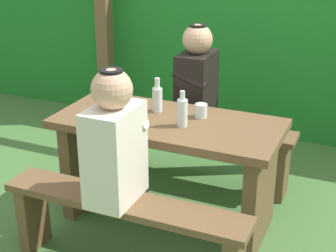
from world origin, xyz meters
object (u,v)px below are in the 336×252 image
bench_far (200,140)px  person_white_shirt (114,142)px  bottle_left (157,98)px  person_black_coat (196,79)px  picnic_table (168,153)px  drinking_glass (201,111)px  bench_near (125,221)px  bottle_right (182,112)px

bench_far → person_white_shirt: size_ratio=1.95×
bottle_left → person_black_coat: bearing=80.2°
bench_far → picnic_table: bearing=-90.0°
bench_far → bottle_left: size_ratio=6.30×
bench_far → person_white_shirt: bearing=-92.1°
drinking_glass → picnic_table: bearing=-144.9°
picnic_table → bench_near: bearing=-90.0°
bottle_right → bench_near: bearing=-102.4°
bench_near → bench_far: same height
bench_near → bench_far: bearing=90.0°
picnic_table → person_black_coat: size_ratio=1.95×
person_black_coat → bottle_right: 0.67m
bench_far → bottle_right: size_ratio=6.36×
picnic_table → drinking_glass: bearing=35.1°
bench_near → person_black_coat: 1.28m
picnic_table → bottle_right: bearing=-27.0°
person_white_shirt → picnic_table: bearing=85.8°
bench_near → person_black_coat: person_black_coat is taller
person_white_shirt → drinking_glass: (0.21, 0.71, -0.05)m
bench_near → bottle_right: size_ratio=6.36×
bottle_left → bottle_right: size_ratio=1.01×
person_white_shirt → drinking_glass: size_ratio=8.28×
bench_far → bench_near: bearing=-90.0°
picnic_table → bench_far: size_ratio=1.00×
drinking_glass → bench_near: bearing=-103.4°
person_white_shirt → bottle_left: person_white_shirt is taller
picnic_table → bench_far: 0.61m
person_black_coat → bottle_right: (0.15, -0.65, 0.00)m
person_black_coat → bottle_left: 0.49m
bench_far → bottle_right: (0.12, -0.66, 0.47)m
bench_far → person_white_shirt: (-0.04, -1.19, 0.47)m
person_black_coat → bottle_right: person_black_coat is taller
bench_near → bottle_right: bottle_right is taller
bench_near → drinking_glass: bearing=76.6°
picnic_table → person_white_shirt: (-0.04, -0.59, 0.31)m
bench_far → person_black_coat: 0.47m
drinking_glass → bottle_right: 0.19m
person_black_coat → person_white_shirt: bearing=-90.3°
bench_near → person_black_coat: (-0.04, 1.19, 0.47)m
bottle_left → drinking_glass: bearing=2.6°
picnic_table → person_black_coat: (-0.04, 0.59, 0.31)m
bench_near → bottle_right: 0.72m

